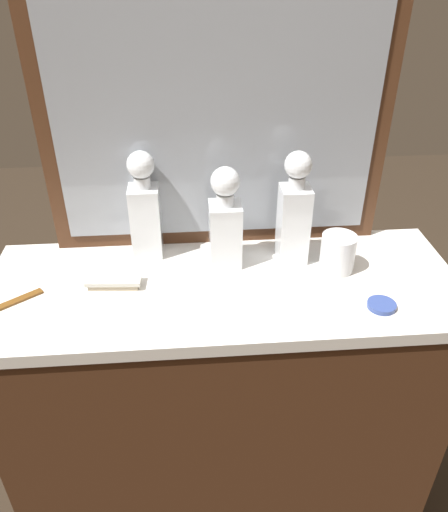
{
  "coord_description": "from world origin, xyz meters",
  "views": [
    {
      "loc": [
        -0.08,
        -1.02,
        1.63
      ],
      "look_at": [
        0.0,
        0.0,
        0.97
      ],
      "focal_mm": 35.15,
      "sensor_mm": 36.0,
      "label": 1
    }
  ],
  "objects": [
    {
      "name": "dresser",
      "position": [
        0.0,
        0.0,
        0.45
      ],
      "size": [
        1.2,
        0.46,
        0.89
      ],
      "color": "#472816",
      "rests_on": "ground_plane"
    },
    {
      "name": "porcelain_dish",
      "position": [
        0.36,
        -0.13,
        0.9
      ],
      "size": [
        0.07,
        0.07,
        0.01
      ],
      "color": "#33478C",
      "rests_on": "dresser"
    },
    {
      "name": "crystal_decanter_center",
      "position": [
        0.01,
        0.09,
        1.0
      ],
      "size": [
        0.08,
        0.08,
        0.27
      ],
      "color": "white",
      "rests_on": "dresser"
    },
    {
      "name": "crystal_tumbler_front",
      "position": [
        0.3,
        0.04,
        0.93
      ],
      "size": [
        0.09,
        0.09,
        0.1
      ],
      "color": "white",
      "rests_on": "dresser"
    },
    {
      "name": "ground_plane",
      "position": [
        0.0,
        0.0,
        0.0
      ],
      "size": [
        6.0,
        6.0,
        0.0
      ],
      "primitive_type": "plane",
      "color": "#2D2319"
    },
    {
      "name": "crystal_decanter_left",
      "position": [
        0.19,
        0.1,
        1.01
      ],
      "size": [
        0.08,
        0.08,
        0.3
      ],
      "color": "white",
      "rests_on": "dresser"
    },
    {
      "name": "crystal_decanter_front",
      "position": [
        -0.2,
        0.16,
        1.01
      ],
      "size": [
        0.08,
        0.08,
        0.29
      ],
      "color": "white",
      "rests_on": "dresser"
    },
    {
      "name": "tortoiseshell_comb",
      "position": [
        -0.5,
        -0.04,
        0.89
      ],
      "size": [
        0.11,
        0.09,
        0.01
      ],
      "color": "brown",
      "rests_on": "dresser"
    },
    {
      "name": "dresser_mirror",
      "position": [
        0.0,
        0.21,
        1.23
      ],
      "size": [
        0.89,
        0.03,
        0.69
      ],
      "color": "#472816",
      "rests_on": "dresser"
    },
    {
      "name": "silver_brush_rear",
      "position": [
        -0.27,
        0.01,
        0.9
      ],
      "size": [
        0.14,
        0.06,
        0.02
      ],
      "color": "#B7A88C",
      "rests_on": "dresser"
    }
  ]
}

